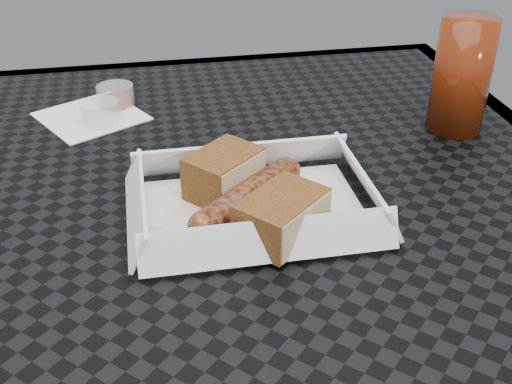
# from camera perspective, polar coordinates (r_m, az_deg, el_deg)

# --- Properties ---
(patio_table) EXTENTS (0.80, 0.80, 0.74)m
(patio_table) POSITION_cam_1_polar(r_m,az_deg,el_deg) (0.76, -1.65, -3.72)
(patio_table) COLOR black
(patio_table) RESTS_ON ground
(food_tray) EXTENTS (0.22, 0.15, 0.00)m
(food_tray) POSITION_cam_1_polar(r_m,az_deg,el_deg) (0.66, -0.16, -1.64)
(food_tray) COLOR white
(food_tray) RESTS_ON patio_table
(bratwurst) EXTENTS (0.13, 0.12, 0.03)m
(bratwurst) POSITION_cam_1_polar(r_m,az_deg,el_deg) (0.65, -0.73, -0.43)
(bratwurst) COLOR brown
(bratwurst) RESTS_ON food_tray
(bread_near) EXTENTS (0.09, 0.09, 0.05)m
(bread_near) POSITION_cam_1_polar(r_m,az_deg,el_deg) (0.67, -2.86, 1.66)
(bread_near) COLOR brown
(bread_near) RESTS_ON food_tray
(bread_far) EXTENTS (0.10, 0.10, 0.04)m
(bread_far) POSITION_cam_1_polar(r_m,az_deg,el_deg) (0.61, 2.30, -2.18)
(bread_far) COLOR brown
(bread_far) RESTS_ON food_tray
(veg_garnish) EXTENTS (0.03, 0.03, 0.00)m
(veg_garnish) POSITION_cam_1_polar(r_m,az_deg,el_deg) (0.63, 7.19, -3.28)
(veg_garnish) COLOR #FF4F0B
(veg_garnish) RESTS_ON food_tray
(napkin) EXTENTS (0.16, 0.16, 0.00)m
(napkin) POSITION_cam_1_polar(r_m,az_deg,el_deg) (0.89, -14.44, 6.53)
(napkin) COLOR white
(napkin) RESTS_ON patio_table
(condiment_cup_sauce) EXTENTS (0.05, 0.05, 0.03)m
(condiment_cup_sauce) POSITION_cam_1_polar(r_m,az_deg,el_deg) (0.91, -12.37, 8.32)
(condiment_cup_sauce) COLOR maroon
(condiment_cup_sauce) RESTS_ON patio_table
(condiment_cup_empty) EXTENTS (0.05, 0.05, 0.03)m
(condiment_cup_empty) POSITION_cam_1_polar(r_m,az_deg,el_deg) (0.86, -13.67, 6.85)
(condiment_cup_empty) COLOR silver
(condiment_cup_empty) RESTS_ON patio_table
(drink_glass) EXTENTS (0.07, 0.07, 0.14)m
(drink_glass) POSITION_cam_1_polar(r_m,az_deg,el_deg) (0.84, 17.82, 9.85)
(drink_glass) COLOR #5B1C07
(drink_glass) RESTS_ON patio_table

